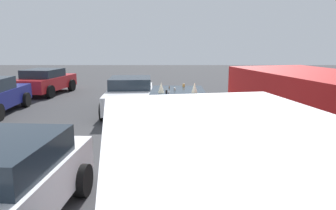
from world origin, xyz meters
The scene contains 5 objects.
ground_plane centered at (0.00, 0.00, 0.00)m, with size 60.00×60.00×0.00m, color #38383A.
art_car_decorated centered at (0.07, 0.00, 0.68)m, with size 4.49×2.17×1.64m.
parked_van_far_left centered at (-4.08, -2.70, 1.26)m, with size 5.19×3.04×2.25m.
parked_sedan_behind_left centered at (7.52, 7.07, 0.72)m, with size 4.21×2.49×1.39m.
parked_sedan_far_right centered at (3.04, 1.84, 0.71)m, with size 4.32×2.27×1.40m.
Camera 1 is at (-9.44, 0.30, 2.81)m, focal length 33.11 mm.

